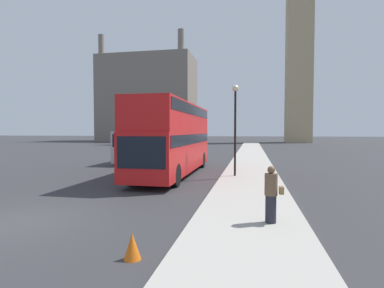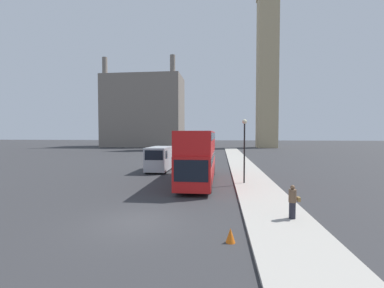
{
  "view_description": "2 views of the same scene",
  "coord_description": "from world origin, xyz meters",
  "px_view_note": "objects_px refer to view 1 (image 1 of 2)",
  "views": [
    {
      "loc": [
        6.68,
        -7.52,
        2.65
      ],
      "look_at": [
        3.04,
        10.73,
        1.85
      ],
      "focal_mm": 28.0,
      "sensor_mm": 36.0,
      "label": 1
    },
    {
      "loc": [
        3.9,
        -11.33,
        4.06
      ],
      "look_at": [
        0.72,
        17.0,
        2.93
      ],
      "focal_mm": 24.0,
      "sensor_mm": 36.0,
      "label": 2
    }
  ],
  "objects_px": {
    "street_lamp": "(235,115)",
    "pedestrian": "(271,194)",
    "clock_tower": "(300,2)",
    "red_double_decker_bus": "(174,136)",
    "white_van": "(137,146)"
  },
  "relations": [
    {
      "from": "street_lamp",
      "to": "pedestrian",
      "type": "bearing_deg",
      "value": -80.36
    },
    {
      "from": "clock_tower",
      "to": "red_double_decker_bus",
      "type": "bearing_deg",
      "value": -105.21
    },
    {
      "from": "clock_tower",
      "to": "white_van",
      "type": "bearing_deg",
      "value": -111.68
    },
    {
      "from": "white_van",
      "to": "pedestrian",
      "type": "bearing_deg",
      "value": -56.65
    },
    {
      "from": "white_van",
      "to": "clock_tower",
      "type": "bearing_deg",
      "value": 68.32
    },
    {
      "from": "red_double_decker_bus",
      "to": "white_van",
      "type": "distance_m",
      "value": 7.56
    },
    {
      "from": "red_double_decker_bus",
      "to": "pedestrian",
      "type": "xyz_separation_m",
      "value": [
        5.16,
        -9.24,
        -1.46
      ]
    },
    {
      "from": "white_van",
      "to": "street_lamp",
      "type": "bearing_deg",
      "value": -37.74
    },
    {
      "from": "pedestrian",
      "to": "street_lamp",
      "type": "distance_m",
      "value": 9.01
    },
    {
      "from": "clock_tower",
      "to": "red_double_decker_bus",
      "type": "xyz_separation_m",
      "value": [
        -15.24,
        -56.08,
        -29.97
      ]
    },
    {
      "from": "clock_tower",
      "to": "white_van",
      "type": "height_order",
      "value": "clock_tower"
    },
    {
      "from": "red_double_decker_bus",
      "to": "street_lamp",
      "type": "height_order",
      "value": "street_lamp"
    },
    {
      "from": "white_van",
      "to": "street_lamp",
      "type": "height_order",
      "value": "street_lamp"
    },
    {
      "from": "white_van",
      "to": "red_double_decker_bus",
      "type": "bearing_deg",
      "value": -50.74
    },
    {
      "from": "white_van",
      "to": "street_lamp",
      "type": "distance_m",
      "value": 10.91
    }
  ]
}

